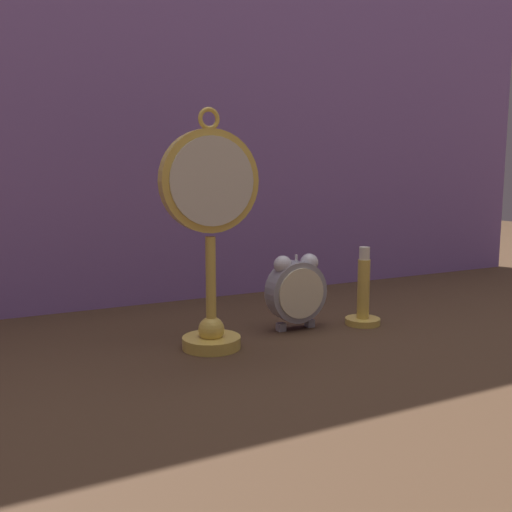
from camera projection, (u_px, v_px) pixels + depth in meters
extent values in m
plane|color=#422D1E|center=(282.00, 343.00, 0.81)|extent=(4.00, 4.00, 0.00)
cube|color=#8460A8|center=(195.00, 90.00, 1.04)|extent=(1.64, 0.01, 0.77)
cylinder|color=gold|center=(212.00, 342.00, 0.78)|extent=(0.08, 0.08, 0.02)
sphere|color=gold|center=(211.00, 330.00, 0.78)|extent=(0.04, 0.04, 0.04)
cylinder|color=gold|center=(211.00, 287.00, 0.77)|extent=(0.01, 0.01, 0.14)
cylinder|color=gold|center=(210.00, 181.00, 0.75)|extent=(0.14, 0.02, 0.14)
cylinder|color=beige|center=(213.00, 181.00, 0.74)|extent=(0.12, 0.00, 0.12)
torus|color=gold|center=(209.00, 119.00, 0.74)|extent=(0.03, 0.01, 0.03)
cube|color=gray|center=(281.00, 327.00, 0.86)|extent=(0.01, 0.01, 0.01)
cube|color=gray|center=(310.00, 323.00, 0.89)|extent=(0.01, 0.01, 0.01)
cylinder|color=gray|center=(296.00, 291.00, 0.87)|extent=(0.09, 0.03, 0.09)
cylinder|color=beige|center=(302.00, 294.00, 0.85)|extent=(0.08, 0.00, 0.08)
sphere|color=silver|center=(283.00, 265.00, 0.85)|extent=(0.03, 0.03, 0.03)
sphere|color=silver|center=(309.00, 263.00, 0.87)|extent=(0.03, 0.03, 0.03)
cylinder|color=silver|center=(296.00, 260.00, 0.86)|extent=(0.00, 0.00, 0.02)
cylinder|color=gold|center=(363.00, 321.00, 0.90)|extent=(0.06, 0.06, 0.01)
cylinder|color=gold|center=(363.00, 289.00, 0.90)|extent=(0.02, 0.02, 0.09)
cylinder|color=silver|center=(364.00, 253.00, 0.89)|extent=(0.02, 0.02, 0.02)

